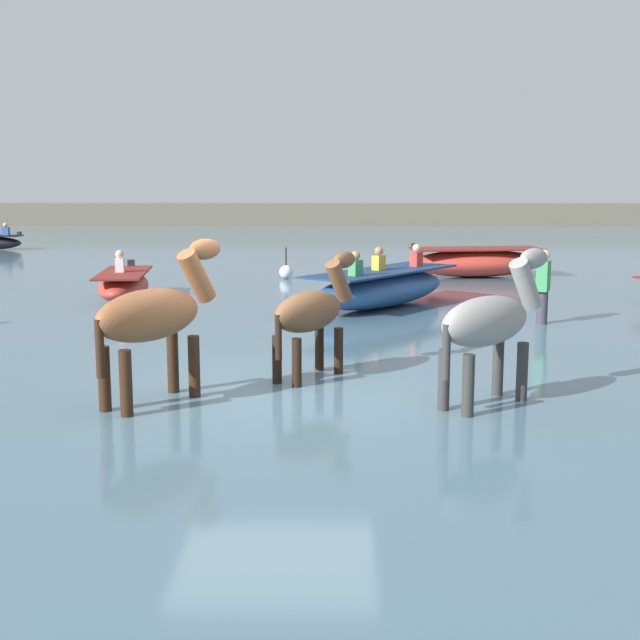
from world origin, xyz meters
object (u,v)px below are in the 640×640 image
horse_trailing_chestnut (154,319)px  boat_far_inshore (476,262)px  boat_distant_west (124,285)px  horse_flank_grey (490,325)px  channel_buoy (286,272)px  boat_mid_channel (382,288)px  horse_lead_bay (312,314)px  person_onlooker_right (543,292)px

horse_trailing_chestnut → boat_far_inshore: size_ratio=0.56×
horse_trailing_chestnut → boat_distant_west: 9.04m
horse_flank_grey → channel_buoy: bearing=103.6°
boat_mid_channel → boat_distant_west: (-5.63, 0.99, -0.08)m
boat_mid_channel → channel_buoy: boat_mid_channel is taller
horse_lead_bay → horse_trailing_chestnut: (-1.78, -1.30, 0.15)m
horse_lead_bay → horse_trailing_chestnut: bearing=-144.0°
person_onlooker_right → channel_buoy: 8.75m
horse_lead_bay → boat_distant_west: 8.56m
boat_mid_channel → boat_far_inshore: 6.27m
horse_trailing_chestnut → boat_mid_channel: horse_trailing_chestnut is taller
horse_flank_grey → person_onlooker_right: bearing=70.3°
horse_lead_bay → person_onlooker_right: size_ratio=1.16×
boat_mid_channel → channel_buoy: 5.52m
boat_distant_west → person_onlooker_right: person_onlooker_right is taller
channel_buoy → horse_trailing_chestnut: bearing=-93.5°
boat_mid_channel → boat_distant_west: boat_mid_channel is taller
horse_lead_bay → person_onlooker_right: horse_lead_bay is taller
boat_mid_channel → channel_buoy: (-2.29, 5.03, -0.20)m
boat_far_inshore → horse_lead_bay: bearing=-109.2°
boat_mid_channel → boat_distant_west: size_ratio=1.35×
channel_buoy → person_onlooker_right: bearing=-54.5°
channel_buoy → boat_distant_west: bearing=-129.6°
horse_flank_grey → boat_mid_channel: size_ratio=0.50×
horse_lead_bay → horse_flank_grey: bearing=-32.4°
boat_distant_west → horse_trailing_chestnut: bearing=-73.5°
horse_flank_grey → horse_lead_bay: bearing=147.6°
horse_trailing_chestnut → boat_mid_channel: bearing=68.2°
horse_trailing_chestnut → channel_buoy: (0.78, 12.68, -0.80)m
horse_lead_bay → horse_flank_grey: horse_flank_grey is taller
boat_mid_channel → person_onlooker_right: size_ratio=2.53×
boat_mid_channel → boat_distant_west: 5.72m
horse_trailing_chestnut → person_onlooker_right: (5.85, 5.56, -0.40)m
boat_distant_west → boat_far_inshore: size_ratio=0.80×
boat_far_inshore → channel_buoy: (-5.16, -0.54, -0.20)m
horse_lead_bay → channel_buoy: size_ratio=2.26×
horse_flank_grey → boat_distant_west: bearing=126.5°
horse_lead_bay → channel_buoy: bearing=95.0°
horse_lead_bay → boat_far_inshore: (4.15, 11.93, -0.45)m
horse_flank_grey → channel_buoy: horse_flank_grey is taller
boat_mid_channel → boat_far_inshore: boat_mid_channel is taller
boat_distant_west → channel_buoy: 5.24m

